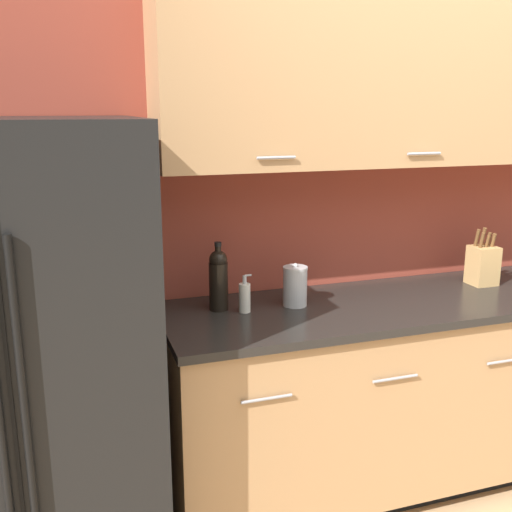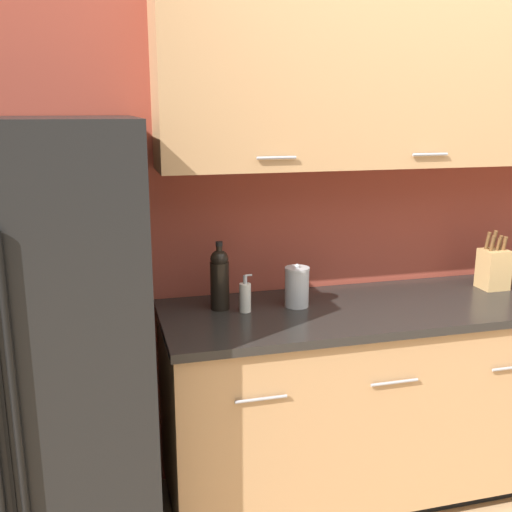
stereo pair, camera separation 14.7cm
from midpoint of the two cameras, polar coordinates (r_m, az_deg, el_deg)
The scene contains 7 objects.
wall_back at distance 2.99m, azimuth 16.85°, elevation 7.89°, with size 10.00×0.39×2.60m.
counter_unit at distance 2.96m, azimuth 16.04°, elevation -12.46°, with size 2.29×0.64×0.92m.
refrigerator at distance 2.35m, azimuth -19.91°, elevation -9.29°, with size 0.92×0.83×1.73m.
knife_block at distance 3.06m, azimuth 22.98°, elevation -1.06°, with size 0.12×0.11×0.28m.
wine_bottle at distance 2.52m, azimuth -1.82°, elevation -2.12°, with size 0.08×0.08×0.29m.
soap_dispenser at distance 2.50m, azimuth 0.64°, elevation -3.93°, with size 0.05×0.05×0.16m.
steel_canister at distance 2.58m, azimuth 5.54°, elevation -2.95°, with size 0.11×0.11×0.19m.
Camera 2 is at (-1.55, -1.24, 1.76)m, focal length 42.00 mm.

